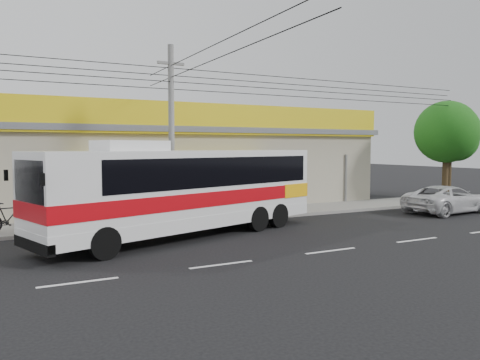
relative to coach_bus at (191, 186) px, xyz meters
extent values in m
plane|color=black|center=(3.15, -2.09, -1.96)|extent=(120.00, 120.00, 0.00)
cube|color=gray|center=(3.15, 3.91, -1.89)|extent=(30.00, 3.20, 0.15)
cube|color=#A09881|center=(3.15, 9.51, 0.14)|extent=(22.00, 8.00, 4.20)
cube|color=#525459|center=(3.15, 9.51, 2.39)|extent=(22.60, 8.60, 0.30)
cube|color=gold|center=(3.15, 5.39, 2.94)|extent=(22.00, 0.24, 1.60)
cube|color=#B50A0C|center=(1.15, 5.36, 2.94)|extent=(9.00, 0.10, 1.20)
cube|color=#207615|center=(9.65, 5.36, 2.94)|extent=(2.40, 0.10, 1.10)
cube|color=navy|center=(12.35, 5.36, 2.94)|extent=(2.20, 0.10, 1.10)
cube|color=#B50A0C|center=(-5.85, 5.36, 2.94)|extent=(3.00, 0.10, 1.10)
cube|color=yellow|center=(1.15, 5.21, 1.04)|extent=(10.00, 1.20, 0.37)
cube|color=silver|center=(-0.18, -0.06, -0.08)|extent=(12.03, 6.01, 2.86)
cube|color=#B5070F|center=(-0.18, -0.06, -0.43)|extent=(12.08, 6.06, 0.54)
cube|color=#E7A40C|center=(4.71, 1.53, -0.43)|extent=(2.28, 2.89, 0.59)
cube|color=black|center=(0.48, 0.16, 0.56)|extent=(10.17, 5.44, 1.09)
cube|color=black|center=(-5.74, -1.86, 0.36)|extent=(0.82, 2.12, 1.48)
cube|color=silver|center=(-2.53, -0.82, 1.53)|extent=(2.68, 2.05, 0.36)
cylinder|color=black|center=(-3.78, -2.40, -1.45)|extent=(1.07, 0.62, 1.03)
cylinder|color=black|center=(-4.47, -0.28, -1.45)|extent=(1.07, 0.62, 1.03)
cylinder|color=black|center=(4.02, 0.13, -1.45)|extent=(1.07, 0.62, 1.03)
cylinder|color=black|center=(3.33, 2.25, -1.45)|extent=(1.07, 0.62, 1.03)
imported|color=maroon|center=(-5.03, 4.63, -1.39)|extent=(1.63, 0.59, 0.85)
imported|color=black|center=(-6.31, 3.07, -1.22)|extent=(2.04, 0.93, 1.18)
imported|color=silver|center=(14.30, -0.11, -1.25)|extent=(5.32, 2.80, 1.43)
cylinder|color=#5D5D5B|center=(-0.06, 2.11, 1.89)|extent=(0.25, 0.25, 7.71)
cube|color=#5D5D5B|center=(-0.06, 2.11, 4.98)|extent=(1.16, 0.12, 0.12)
cylinder|color=#2F2112|center=(20.28, 4.68, -0.34)|extent=(0.36, 0.36, 3.24)
sphere|color=#114D10|center=(20.28, 4.68, 2.50)|extent=(3.85, 3.85, 3.85)
sphere|color=#114D10|center=(20.89, 4.37, 1.89)|extent=(2.43, 2.43, 2.43)
cylinder|color=#2F2112|center=(17.78, 2.91, -0.37)|extent=(0.36, 0.36, 3.19)
sphere|color=#114D10|center=(17.78, 2.91, 2.42)|extent=(3.78, 3.78, 3.78)
sphere|color=#114D10|center=(18.38, 2.61, 1.82)|extent=(2.39, 2.39, 2.39)
camera|label=1|loc=(-6.51, -16.83, 1.47)|focal=35.00mm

